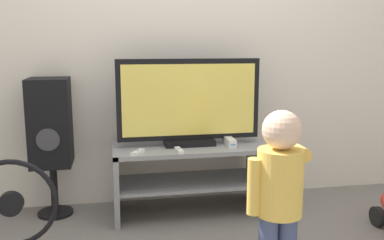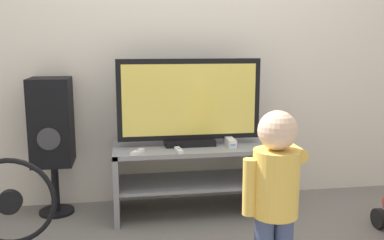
{
  "view_description": "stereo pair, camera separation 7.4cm",
  "coord_description": "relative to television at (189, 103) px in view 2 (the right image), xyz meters",
  "views": [
    {
      "loc": [
        -0.53,
        -2.63,
        1.19
      ],
      "look_at": [
        0.0,
        0.14,
        0.68
      ],
      "focal_mm": 40.0,
      "sensor_mm": 36.0,
      "label": 1
    },
    {
      "loc": [
        -0.45,
        -2.65,
        1.19
      ],
      "look_at": [
        0.0,
        0.14,
        0.68
      ],
      "focal_mm": 40.0,
      "sensor_mm": 36.0,
      "label": 2
    }
  ],
  "objects": [
    {
      "name": "ground_plane",
      "position": [
        0.0,
        -0.26,
        -0.78
      ],
      "size": [
        16.0,
        16.0,
        0.0
      ],
      "primitive_type": "plane",
      "color": "slate"
    },
    {
      "name": "wall_back",
      "position": [
        0.0,
        0.3,
        0.52
      ],
      "size": [
        10.0,
        0.06,
        2.6
      ],
      "color": "silver",
      "rests_on": "ground_plane"
    },
    {
      "name": "tv_stand",
      "position": [
        0.0,
        -0.02,
        -0.46
      ],
      "size": [
        1.07,
        0.48,
        0.49
      ],
      "color": "gray",
      "rests_on": "ground_plane"
    },
    {
      "name": "television",
      "position": [
        0.0,
        0.0,
        0.0
      ],
      "size": [
        1.0,
        0.2,
        0.6
      ],
      "color": "black",
      "rests_on": "tv_stand"
    },
    {
      "name": "game_console",
      "position": [
        0.28,
        -0.07,
        -0.27
      ],
      "size": [
        0.05,
        0.19,
        0.05
      ],
      "color": "white",
      "rests_on": "tv_stand"
    },
    {
      "name": "remote_primary",
      "position": [
        -0.37,
        -0.2,
        -0.28
      ],
      "size": [
        0.1,
        0.13,
        0.03
      ],
      "color": "white",
      "rests_on": "tv_stand"
    },
    {
      "name": "remote_secondary",
      "position": [
        -0.1,
        -0.2,
        -0.28
      ],
      "size": [
        0.05,
        0.13,
        0.03
      ],
      "color": "white",
      "rests_on": "tv_stand"
    },
    {
      "name": "child",
      "position": [
        0.27,
        -1.01,
        -0.26
      ],
      "size": [
        0.34,
        0.49,
        0.88
      ],
      "color": "#3F4C72",
      "rests_on": "ground_plane"
    },
    {
      "name": "speaker_tower",
      "position": [
        -0.94,
        0.1,
        -0.14
      ],
      "size": [
        0.27,
        0.31,
        0.96
      ],
      "color": "black",
      "rests_on": "ground_plane"
    },
    {
      "name": "floor_fan",
      "position": [
        -1.07,
        -0.6,
        -0.52
      ],
      "size": [
        0.49,
        0.25,
        0.6
      ],
      "color": "black",
      "rests_on": "ground_plane"
    }
  ]
}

